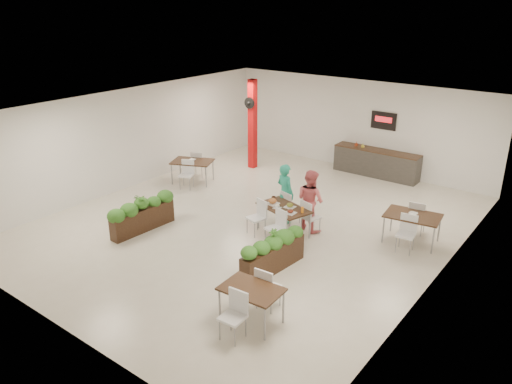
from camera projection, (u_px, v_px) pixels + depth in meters
ground at (255, 222)px, 13.87m from camera, size 12.00×12.00×0.00m
room_shell at (255, 153)px, 13.14m from camera, size 10.10×12.10×3.22m
red_column at (252, 123)px, 17.77m from camera, size 0.40×0.41×3.20m
service_counter at (376, 162)px, 17.33m from camera, size 3.00×0.64×2.20m
main_table at (283, 211)px, 12.99m from camera, size 1.62×1.90×0.92m
diner_man at (285, 193)px, 13.62m from camera, size 0.70×0.56×1.67m
diner_woman at (310, 200)px, 13.17m from camera, size 0.96×0.83×1.67m
planter_left at (142, 212)px, 13.20m from camera, size 0.49×2.00×1.05m
planter_right at (273, 251)px, 11.22m from camera, size 0.54×1.99×1.04m
side_table_a at (192, 164)px, 16.65m from camera, size 1.56×1.65×0.92m
side_table_b at (413, 219)px, 12.52m from camera, size 1.45×1.66×0.92m
side_table_c at (251, 294)px, 9.37m from camera, size 1.19×1.64×0.92m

